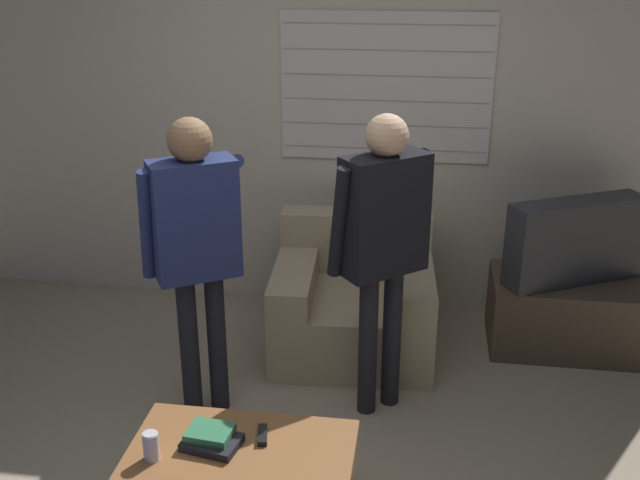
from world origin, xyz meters
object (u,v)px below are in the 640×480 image
at_px(armchair_beige, 354,301).
at_px(book_stack, 211,438).
at_px(coffee_table, 240,462).
at_px(tv, 575,241).
at_px(person_right_standing, 383,231).
at_px(person_left_standing, 195,234).
at_px(soda_can, 151,446).
at_px(spare_remote, 262,435).

xyz_separation_m(armchair_beige, book_stack, (-0.43, -1.66, 0.16)).
distance_m(coffee_table, tv, 2.49).
distance_m(tv, book_stack, 2.54).
height_order(tv, person_right_standing, person_right_standing).
height_order(person_left_standing, soda_can, person_left_standing).
xyz_separation_m(tv, spare_remote, (-1.54, -1.75, -0.27)).
height_order(tv, soda_can, tv).
bearing_deg(person_right_standing, book_stack, -161.07).
height_order(armchair_beige, soda_can, armchair_beige).
height_order(armchair_beige, book_stack, armchair_beige).
bearing_deg(book_stack, person_right_standing, 58.10).
distance_m(person_left_standing, soda_can, 1.11).
height_order(book_stack, soda_can, soda_can).
relative_size(tv, person_right_standing, 0.53).
distance_m(coffee_table, spare_remote, 0.15).
bearing_deg(book_stack, person_left_standing, 108.79).
distance_m(tv, soda_can, 2.77).
xyz_separation_m(coffee_table, soda_can, (-0.34, -0.08, 0.10)).
bearing_deg(book_stack, tv, 46.41).
bearing_deg(book_stack, spare_remote, 21.57).
bearing_deg(spare_remote, person_left_standing, 111.23).
bearing_deg(coffee_table, person_left_standing, 115.17).
bearing_deg(soda_can, tv, 44.95).
xyz_separation_m(armchair_beige, person_left_standing, (-0.72, -0.81, 0.73)).
bearing_deg(tv, armchair_beige, -20.01).
distance_m(tv, person_right_standing, 1.41).
bearing_deg(soda_can, book_stack, 29.90).
bearing_deg(armchair_beige, coffee_table, 76.46).
height_order(book_stack, spare_remote, book_stack).
relative_size(armchair_beige, spare_remote, 7.45).
bearing_deg(book_stack, soda_can, -150.10).
bearing_deg(person_right_standing, person_left_standing, 151.18).
relative_size(armchair_beige, coffee_table, 1.08).
bearing_deg(person_left_standing, coffee_table, -95.77).
distance_m(armchair_beige, person_right_standing, 1.00).
distance_m(coffee_table, person_right_standing, 1.34).
bearing_deg(person_right_standing, coffee_table, -154.59).
bearing_deg(spare_remote, tv, 37.37).
xyz_separation_m(soda_can, spare_remote, (0.41, 0.20, -0.05)).
bearing_deg(person_right_standing, soda_can, -165.79).
xyz_separation_m(coffee_table, person_left_standing, (-0.42, 0.89, 0.64)).
height_order(armchair_beige, spare_remote, armchair_beige).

